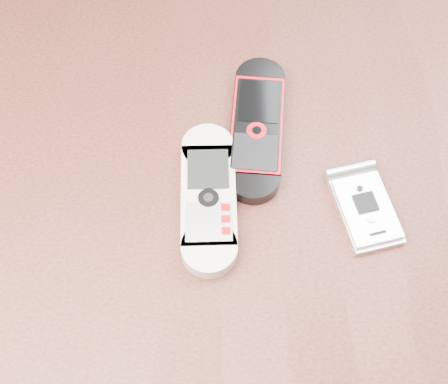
{
  "coord_description": "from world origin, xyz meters",
  "views": [
    {
      "loc": [
        -0.0,
        -0.28,
        1.26
      ],
      "look_at": [
        0.01,
        0.0,
        0.76
      ],
      "focal_mm": 50.0,
      "sensor_mm": 36.0,
      "label": 1
    }
  ],
  "objects": [
    {
      "name": "nokia_white",
      "position": [
        -0.01,
        -0.0,
        0.76
      ],
      "size": [
        0.05,
        0.15,
        0.02
      ],
      "primitive_type": "cube",
      "rotation": [
        0.0,
        0.0,
        0.01
      ],
      "color": "beige",
      "rests_on": "table"
    },
    {
      "name": "ground",
      "position": [
        0.0,
        0.0,
        0.0
      ],
      "size": [
        4.0,
        4.0,
        0.0
      ],
      "primitive_type": "plane",
      "color": "#472B19",
      "rests_on": "ground"
    },
    {
      "name": "table",
      "position": [
        0.0,
        0.0,
        0.64
      ],
      "size": [
        1.2,
        0.8,
        0.75
      ],
      "color": "black",
      "rests_on": "ground"
    },
    {
      "name": "motorola_razr",
      "position": [
        0.13,
        -0.02,
        0.76
      ],
      "size": [
        0.07,
        0.1,
        0.01
      ],
      "primitive_type": "cube",
      "rotation": [
        0.0,
        0.0,
        0.22
      ],
      "color": "silver",
      "rests_on": "table"
    },
    {
      "name": "nokia_black_red",
      "position": [
        0.04,
        0.07,
        0.76
      ],
      "size": [
        0.07,
        0.17,
        0.02
      ],
      "primitive_type": "cube",
      "rotation": [
        0.0,
        0.0,
        -0.1
      ],
      "color": "black",
      "rests_on": "table"
    }
  ]
}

